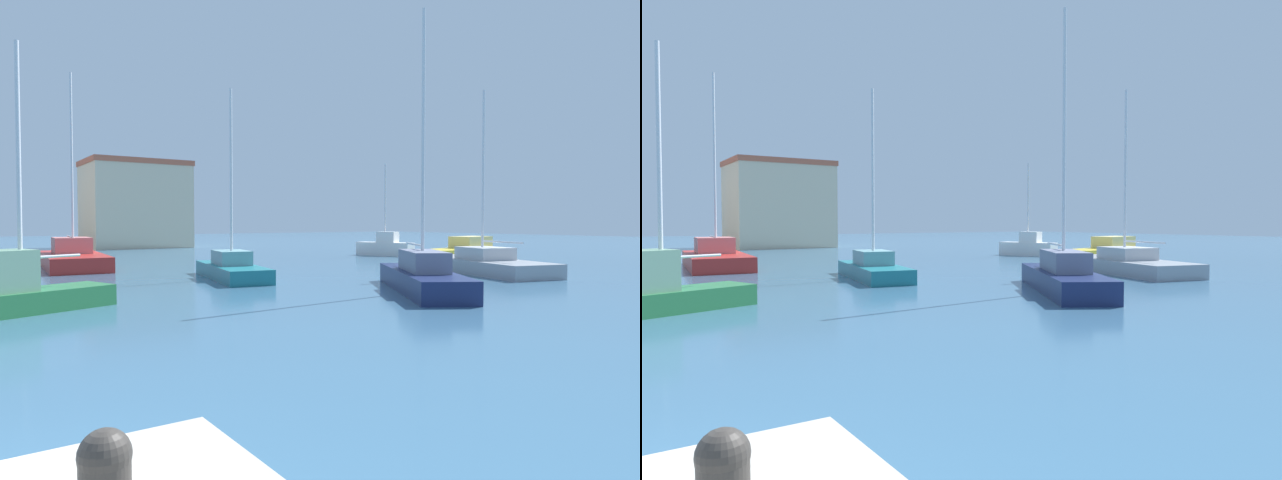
# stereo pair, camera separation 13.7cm
# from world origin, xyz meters

# --- Properties ---
(water) EXTENTS (160.00, 160.00, 0.00)m
(water) POSITION_xyz_m (15.00, 20.00, 0.00)
(water) COLOR #38607F
(water) RESTS_ON ground
(mooring_bollard) EXTENTS (0.27, 0.27, 0.51)m
(mooring_bollard) POSITION_xyz_m (1.22, -1.99, 1.25)
(mooring_bollard) COLOR #38332D
(mooring_bollard) RESTS_ON pier_quay
(sailboat_green_distant_east) EXTENTS (5.16, 3.13, 7.47)m
(sailboat_green_distant_east) POSITION_xyz_m (2.18, 12.18, 0.63)
(sailboat_green_distant_east) COLOR #28703D
(sailboat_green_distant_east) RESTS_ON water
(sailboat_white_inner_mooring) EXTENTS (2.70, 4.41, 6.81)m
(sailboat_white_inner_mooring) POSITION_xyz_m (27.54, 25.61, 0.69)
(sailboat_white_inner_mooring) COLOR white
(sailboat_white_inner_mooring) RESTS_ON water
(sailboat_red_near_pier) EXTENTS (3.59, 9.01, 10.57)m
(sailboat_red_near_pier) POSITION_xyz_m (6.41, 27.36, 0.58)
(sailboat_red_near_pier) COLOR #B22823
(sailboat_red_near_pier) RESTS_ON water
(motorboat_yellow_far_right) EXTENTS (7.12, 3.05, 1.56)m
(motorboat_yellow_far_right) POSITION_xyz_m (28.12, 18.71, 0.57)
(motorboat_yellow_far_right) COLOR gold
(motorboat_yellow_far_right) RESTS_ON water
(sailboat_navy_far_left) EXTENTS (5.48, 7.30, 10.15)m
(sailboat_navy_far_left) POSITION_xyz_m (14.85, 9.26, 0.58)
(sailboat_navy_far_left) COLOR #19234C
(sailboat_navy_far_left) RESTS_ON water
(sailboat_teal_distant_north) EXTENTS (3.06, 6.83, 8.38)m
(sailboat_teal_distant_north) POSITION_xyz_m (11.09, 17.25, 0.48)
(sailboat_teal_distant_north) COLOR #1E707A
(sailboat_teal_distant_north) RESTS_ON water
(sailboat_grey_behind_lamppost) EXTENTS (4.72, 8.57, 8.98)m
(sailboat_grey_behind_lamppost) POSITION_xyz_m (22.50, 12.72, 0.46)
(sailboat_grey_behind_lamppost) COLOR gray
(sailboat_grey_behind_lamppost) RESTS_ON water
(yacht_club) EXTENTS (9.21, 7.78, 8.38)m
(yacht_club) POSITION_xyz_m (16.09, 49.31, 4.20)
(yacht_club) COLOR beige
(yacht_club) RESTS_ON ground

